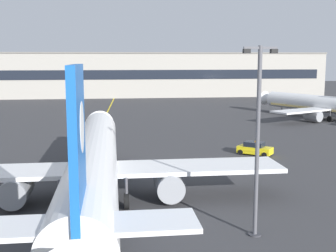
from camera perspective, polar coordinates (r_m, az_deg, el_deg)
The scene contains 7 objects.
taxiway_centreline at distance 55.11m, azimuth -10.60°, elevation -3.93°, with size 0.30×180.00×0.01m, color yellow.
airliner_foreground at distance 36.98m, azimuth -9.56°, elevation -4.79°, with size 32.01×41.41×11.65m.
airliner_background at distance 91.42m, azimuth 20.24°, elevation 2.51°, with size 26.56×33.27×9.99m.
apron_lamp_post at distance 29.75m, azimuth 11.46°, elevation -1.64°, with size 2.24×0.90×12.73m.
service_car_nearest at distance 56.27m, azimuth 11.11°, elevation -2.89°, with size 4.40×4.03×1.79m.
safety_cone_by_nose_gear at distance 52.60m, azimuth -7.77°, elevation -4.18°, with size 0.44×0.44×0.55m.
terminal_building at distance 139.28m, azimuth -9.07°, elevation 6.53°, with size 142.92×12.40×13.72m.
Camera 1 is at (3.53, -23.69, 11.93)m, focal length 47.36 mm.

